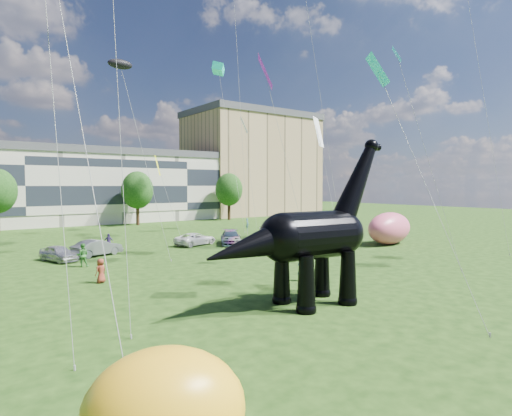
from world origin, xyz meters
TOP-DOWN VIEW (x-y plane):
  - ground at (0.00, 0.00)m, footprint 220.00×220.00m
  - terrace_row at (-8.00, 62.00)m, footprint 78.00×11.00m
  - apartment_block at (40.00, 65.00)m, footprint 28.00×18.00m
  - tree_mid_right at (8.00, 53.00)m, footprint 5.20×5.20m
  - tree_far_right at (26.00, 53.00)m, footprint 5.20×5.20m
  - dinosaur_sculpture at (-2.12, 1.35)m, footprint 11.85×3.43m
  - car_silver at (-10.14, 23.95)m, footprint 2.89×4.41m
  - car_grey at (-6.62, 24.90)m, footprint 4.94×3.03m
  - car_white at (4.17, 25.85)m, footprint 5.31×3.48m
  - car_dark at (7.68, 24.15)m, footprint 4.49×5.60m
  - gazebo_near at (15.98, 26.93)m, footprint 4.69×4.69m
  - gazebo_far at (21.92, 27.84)m, footprint 3.62×3.62m
  - inflatable_pink at (22.04, 13.78)m, footprint 7.64×4.74m
  - inflatable_yellow at (-14.16, -6.79)m, footprint 4.54×4.10m
  - visitors at (-6.16, 19.18)m, footprint 49.97×30.42m

SIDE VIEW (x-z plane):
  - ground at x=0.00m, z-range 0.00..0.00m
  - car_white at x=4.17m, z-range 0.00..1.36m
  - car_silver at x=-10.14m, z-range 0.00..1.40m
  - car_dark at x=7.68m, z-range 0.00..1.52m
  - car_grey at x=-6.62m, z-range 0.00..1.54m
  - visitors at x=-6.16m, z-range -0.09..1.81m
  - inflatable_yellow at x=-14.16m, z-range 0.00..2.85m
  - gazebo_far at x=21.92m, z-range 0.50..3.00m
  - inflatable_pink at x=22.04m, z-range 0.00..3.57m
  - gazebo_near at x=15.98m, z-range 0.52..3.07m
  - dinosaur_sculpture at x=-2.12m, z-range -1.18..8.49m
  - terrace_row at x=-8.00m, z-range 0.00..12.00m
  - tree_mid_right at x=8.00m, z-range 1.57..11.01m
  - tree_far_right at x=26.00m, z-range 1.57..11.01m
  - apartment_block at x=40.00m, z-range 0.00..22.00m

